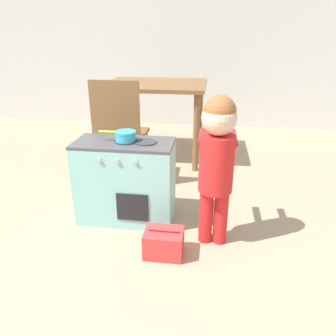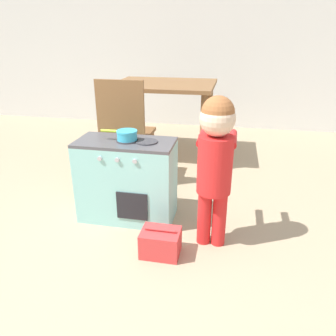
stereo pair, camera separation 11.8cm
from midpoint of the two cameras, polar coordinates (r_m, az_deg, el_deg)
The scene contains 8 objects.
ground_plane at distance 1.66m, azimuth -12.79°, elevation -24.62°, with size 16.00×16.00×0.00m, color tan.
wall_back at distance 4.53m, azimuth 4.94°, elevation 23.68°, with size 10.00×0.06×2.60m.
play_kitchen at distance 2.23m, azimuth -5.64°, elevation -2.14°, with size 0.64×0.33×0.57m.
toy_pot at distance 2.11m, azimuth -5.65°, elevation 5.82°, with size 0.24×0.13×0.06m.
child_figure at distance 1.84m, azimuth 10.10°, elevation 2.41°, with size 0.22×0.36×0.91m.
toy_basket at distance 1.95m, azimuth 0.46°, elevation -12.87°, with size 0.22×0.17×0.17m.
dining_table at distance 3.30m, azimuth 0.34°, elevation 12.76°, with size 0.98×0.82×0.75m.
dining_chair_near at distance 2.73m, azimuth -6.13°, elevation 6.68°, with size 0.39×0.39×0.88m.
Camera 2 is at (0.60, -1.00, 1.21)m, focal length 35.00 mm.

